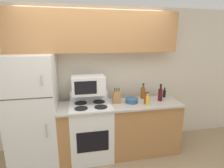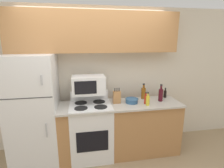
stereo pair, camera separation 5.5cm
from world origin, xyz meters
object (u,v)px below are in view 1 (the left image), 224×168
at_px(bottle_whiskey, 143,93).
at_px(bottle_hot_sauce, 146,99).
at_px(bottle_wine_red, 160,94).
at_px(bottle_cooking_spray, 148,100).
at_px(microwave, 88,85).
at_px(bottle_soy_sauce, 164,93).
at_px(bowl, 132,100).
at_px(refrigerator, 34,111).
at_px(knife_block, 117,97).
at_px(stove, 91,131).

relative_size(bottle_whiskey, bottle_hot_sauce, 1.40).
relative_size(bottle_wine_red, bottle_whiskey, 1.07).
xyz_separation_m(bottle_cooking_spray, bottle_hot_sauce, (-0.01, 0.07, -0.01)).
relative_size(microwave, bottle_soy_sauce, 2.94).
bearing_deg(bottle_whiskey, bottle_wine_red, -35.53).
bearing_deg(bottle_soy_sauce, bowl, -166.06).
xyz_separation_m(bottle_soy_sauce, bottle_wine_red, (-0.17, -0.17, 0.05)).
bearing_deg(bottle_whiskey, bottle_hot_sauce, -101.91).
bearing_deg(refrigerator, bottle_whiskey, 2.96).
bearing_deg(knife_block, bottle_whiskey, 15.78).
distance_m(microwave, bottle_hot_sauce, 0.98).
xyz_separation_m(stove, knife_block, (0.45, 0.04, 0.55)).
xyz_separation_m(knife_block, bowl, (0.25, -0.03, -0.07)).
height_order(refrigerator, bowl, refrigerator).
bearing_deg(bowl, bottle_soy_sauce, 13.94).
bearing_deg(bottle_wine_red, bowl, 179.96).
distance_m(knife_block, bottle_whiskey, 0.54).
xyz_separation_m(refrigerator, bottle_hot_sauce, (1.80, -0.17, 0.13)).
bearing_deg(bottle_hot_sauce, microwave, 168.93).
height_order(bottle_cooking_spray, bottle_whiskey, bottle_whiskey).
relative_size(refrigerator, bottle_soy_sauce, 9.84).
distance_m(knife_block, bottle_soy_sauce, 0.95).
relative_size(stove, bottle_hot_sauce, 5.54).
bearing_deg(stove, knife_block, 4.89).
height_order(bottle_wine_red, bottle_cooking_spray, bottle_wine_red).
bearing_deg(bowl, refrigerator, 177.05).
bearing_deg(stove, bottle_wine_red, 0.36).
xyz_separation_m(microwave, bottle_wine_red, (1.24, -0.10, -0.20)).
height_order(bottle_soy_sauce, bottle_cooking_spray, bottle_cooking_spray).
bearing_deg(bowl, bottle_whiskey, 33.32).
xyz_separation_m(bowl, bottle_soy_sauce, (0.69, 0.17, 0.03)).
bearing_deg(bottle_cooking_spray, bottle_whiskey, 81.78).
distance_m(knife_block, bottle_hot_sauce, 0.48).
height_order(microwave, bowl, microwave).
bearing_deg(refrigerator, bottle_cooking_spray, -7.57).
height_order(stove, bottle_hot_sauce, bottle_hot_sauce).
distance_m(knife_block, bottle_cooking_spray, 0.51).
height_order(stove, bottle_soy_sauce, bottle_soy_sauce).
relative_size(refrigerator, knife_block, 6.66).
distance_m(bottle_cooking_spray, bottle_whiskey, 0.34).
relative_size(refrigerator, microwave, 3.34).
distance_m(microwave, bottle_cooking_spray, 1.00).
xyz_separation_m(refrigerator, bottle_cooking_spray, (1.81, -0.24, 0.14)).
distance_m(refrigerator, bowl, 1.59).
height_order(refrigerator, knife_block, refrigerator).
xyz_separation_m(stove, bottle_whiskey, (0.97, 0.19, 0.56)).
bearing_deg(bottle_soy_sauce, knife_block, -171.48).
bearing_deg(bottle_wine_red, knife_block, 177.74).
bearing_deg(refrigerator, knife_block, -2.22).
bearing_deg(bowl, microwave, 172.46).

